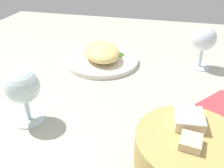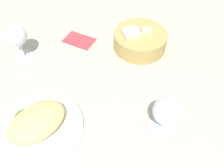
{
  "view_description": "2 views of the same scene",
  "coord_description": "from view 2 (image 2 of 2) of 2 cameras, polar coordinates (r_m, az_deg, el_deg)",
  "views": [
    {
      "loc": [
        52.58,
        12.93,
        34.23
      ],
      "look_at": [
        4.74,
        1.16,
        5.16
      ],
      "focal_mm": 39.03,
      "sensor_mm": 36.0,
      "label": 1
    },
    {
      "loc": [
        -4.52,
        -41.64,
        55.23
      ],
      "look_at": [
        5.53,
        0.17,
        4.13
      ],
      "focal_mm": 36.67,
      "sensor_mm": 36.0,
      "label": 2
    }
  ],
  "objects": [
    {
      "name": "ground_plane",
      "position": [
        0.7,
        -4.37,
        -3.61
      ],
      "size": [
        140.0,
        140.0,
        2.0
      ],
      "primitive_type": "cube",
      "color": "#ADAF99"
    },
    {
      "name": "plate",
      "position": [
        0.65,
        -17.59,
        -10.36
      ],
      "size": [
        23.45,
        23.45,
        1.4
      ],
      "primitive_type": "cylinder",
      "color": "silver",
      "rests_on": "ground_plane"
    },
    {
      "name": "omelette",
      "position": [
        0.63,
        -18.24,
        -8.95
      ],
      "size": [
        19.15,
        17.41,
        4.78
      ],
      "primitive_type": "ellipsoid",
      "rotation": [
        0.0,
        0.0,
        0.53
      ],
      "color": "#DEC472",
      "rests_on": "plate"
    },
    {
      "name": "lettuce_garnish",
      "position": [
        0.68,
        -21.49,
        -7.07
      ],
      "size": [
        4.47,
        4.47,
        1.35
      ],
      "primitive_type": "cone",
      "color": "#46822E",
      "rests_on": "plate"
    },
    {
      "name": "bread_basket",
      "position": [
        0.83,
        6.87,
        10.84
      ],
      "size": [
        18.69,
        18.69,
        8.12
      ],
      "color": "tan",
      "rests_on": "ground_plane"
    },
    {
      "name": "wine_glass_near",
      "position": [
        0.58,
        13.51,
        -6.91
      ],
      "size": [
        7.23,
        7.23,
        12.24
      ],
      "color": "silver",
      "rests_on": "ground_plane"
    },
    {
      "name": "wine_glass_far",
      "position": [
        0.81,
        -22.72,
        10.75
      ],
      "size": [
        7.05,
        7.05,
        12.76
      ],
      "color": "silver",
      "rests_on": "ground_plane"
    },
    {
      "name": "folded_napkin",
      "position": [
        0.88,
        -8.21,
        10.83
      ],
      "size": [
        12.93,
        12.43,
        0.8
      ],
      "primitive_type": "cube",
      "rotation": [
        0.0,
        0.0,
        2.44
      ],
      "color": "#D2383E",
      "rests_on": "ground_plane"
    }
  ]
}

